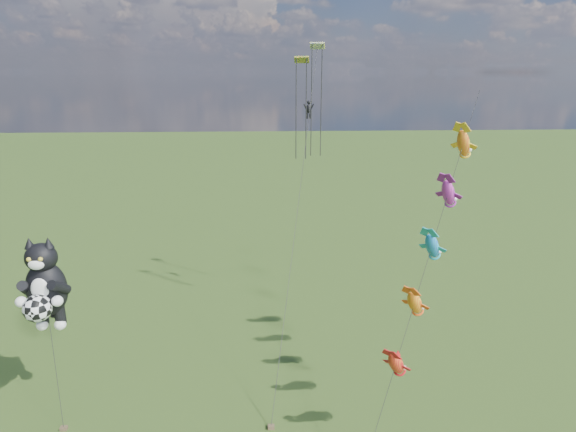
{
  "coord_description": "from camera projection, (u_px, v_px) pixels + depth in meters",
  "views": [
    {
      "loc": [
        9.47,
        -26.64,
        20.61
      ],
      "look_at": [
        11.2,
        6.45,
        10.69
      ],
      "focal_mm": 30.0,
      "sensor_mm": 36.0,
      "label": 1
    }
  ],
  "objects": [
    {
      "name": "fish_windsock_rig",
      "position": [
        432.0,
        247.0,
        27.8
      ],
      "size": [
        9.9,
        12.67,
        19.5
      ],
      "rotation": [
        0.0,
        0.0,
        -0.34
      ],
      "color": "brown",
      "rests_on": "ground"
    },
    {
      "name": "ground",
      "position": [
        120.0,
        406.0,
        30.92
      ],
      "size": [
        300.0,
        300.0,
        0.0
      ],
      "primitive_type": "plane",
      "color": "#1C360D"
    },
    {
      "name": "cat_kite_rig",
      "position": [
        44.0,
        286.0,
        28.85
      ],
      "size": [
        2.95,
        4.31,
        11.32
      ],
      "rotation": [
        0.0,
        0.0,
        0.36
      ],
      "color": "brown",
      "rests_on": "ground"
    },
    {
      "name": "parafoil_rig",
      "position": [
        308.0,
        104.0,
        37.62
      ],
      "size": [
        5.08,
        17.13,
        22.92
      ],
      "rotation": [
        0.0,
        0.0,
        -0.16
      ],
      "color": "brown",
      "rests_on": "ground"
    }
  ]
}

